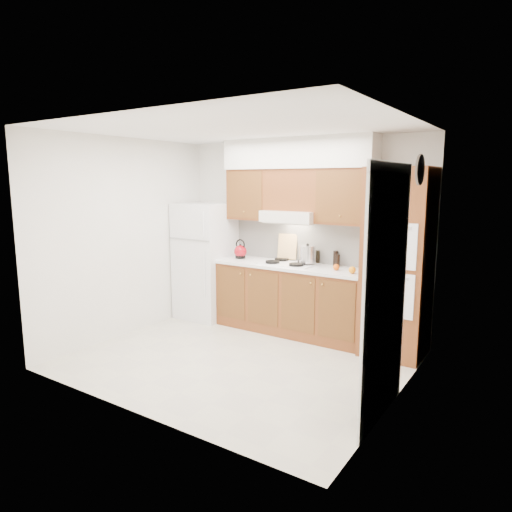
# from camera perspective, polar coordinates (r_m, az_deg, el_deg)

# --- Properties ---
(floor) EXTENTS (3.60, 3.60, 0.00)m
(floor) POSITION_cam_1_polar(r_m,az_deg,el_deg) (5.42, -2.21, -12.81)
(floor) COLOR beige
(floor) RESTS_ON ground
(ceiling) EXTENTS (3.60, 3.60, 0.00)m
(ceiling) POSITION_cam_1_polar(r_m,az_deg,el_deg) (5.04, -2.41, 15.70)
(ceiling) COLOR white
(ceiling) RESTS_ON wall_back
(wall_back) EXTENTS (3.60, 0.02, 2.60)m
(wall_back) POSITION_cam_1_polar(r_m,az_deg,el_deg) (6.34, 5.61, 2.60)
(wall_back) COLOR white
(wall_back) RESTS_ON floor
(wall_left) EXTENTS (0.02, 3.00, 2.60)m
(wall_left) POSITION_cam_1_polar(r_m,az_deg,el_deg) (6.28, -15.80, 2.22)
(wall_left) COLOR white
(wall_left) RESTS_ON floor
(wall_right) EXTENTS (0.02, 3.00, 2.60)m
(wall_right) POSITION_cam_1_polar(r_m,az_deg,el_deg) (4.29, 17.65, -1.07)
(wall_right) COLOR white
(wall_right) RESTS_ON floor
(fridge) EXTENTS (0.75, 0.72, 1.72)m
(fridge) POSITION_cam_1_polar(r_m,az_deg,el_deg) (6.88, -6.29, -0.58)
(fridge) COLOR white
(fridge) RESTS_ON floor
(base_cabinets) EXTENTS (2.11, 0.60, 0.90)m
(base_cabinets) POSITION_cam_1_polar(r_m,az_deg,el_deg) (6.23, 4.40, -5.48)
(base_cabinets) COLOR brown
(base_cabinets) RESTS_ON floor
(countertop) EXTENTS (2.13, 0.62, 0.04)m
(countertop) POSITION_cam_1_polar(r_m,az_deg,el_deg) (6.11, 4.41, -1.24)
(countertop) COLOR white
(countertop) RESTS_ON base_cabinets
(backsplash) EXTENTS (2.11, 0.03, 0.56)m
(backsplash) POSITION_cam_1_polar(r_m,az_deg,el_deg) (6.32, 5.74, 1.85)
(backsplash) COLOR white
(backsplash) RESTS_ON countertop
(oven_cabinet) EXTENTS (0.70, 0.65, 2.20)m
(oven_cabinet) POSITION_cam_1_polar(r_m,az_deg,el_deg) (5.54, 17.28, -0.87)
(oven_cabinet) COLOR brown
(oven_cabinet) RESTS_ON floor
(upper_cab_left) EXTENTS (0.63, 0.33, 0.70)m
(upper_cab_left) POSITION_cam_1_polar(r_m,az_deg,el_deg) (6.52, -0.61, 7.68)
(upper_cab_left) COLOR brown
(upper_cab_left) RESTS_ON wall_back
(upper_cab_right) EXTENTS (0.73, 0.33, 0.70)m
(upper_cab_right) POSITION_cam_1_polar(r_m,az_deg,el_deg) (5.85, 11.20, 7.30)
(upper_cab_right) COLOR brown
(upper_cab_right) RESTS_ON wall_back
(range_hood) EXTENTS (0.75, 0.45, 0.15)m
(range_hood) POSITION_cam_1_polar(r_m,az_deg,el_deg) (6.13, 4.46, 4.96)
(range_hood) COLOR silver
(range_hood) RESTS_ON wall_back
(upper_cab_over_hood) EXTENTS (0.75, 0.33, 0.55)m
(upper_cab_over_hood) POSITION_cam_1_polar(r_m,az_deg,el_deg) (6.16, 4.78, 8.24)
(upper_cab_over_hood) COLOR brown
(upper_cab_over_hood) RESTS_ON range_hood
(soffit) EXTENTS (2.13, 0.36, 0.40)m
(soffit) POSITION_cam_1_polar(r_m,az_deg,el_deg) (6.13, 5.19, 12.67)
(soffit) COLOR silver
(soffit) RESTS_ON wall_back
(cooktop) EXTENTS (0.74, 0.50, 0.01)m
(cooktop) POSITION_cam_1_polar(r_m,az_deg,el_deg) (6.15, 4.09, -0.93)
(cooktop) COLOR white
(cooktop) RESTS_ON countertop
(doorway) EXTENTS (0.02, 0.90, 2.10)m
(doorway) POSITION_cam_1_polar(r_m,az_deg,el_deg) (4.02, 15.94, -5.33)
(doorway) COLOR black
(doorway) RESTS_ON floor
(wall_clock) EXTENTS (0.02, 0.30, 0.30)m
(wall_clock) POSITION_cam_1_polar(r_m,az_deg,el_deg) (4.76, 19.82, 10.10)
(wall_clock) COLOR #3F3833
(wall_clock) RESTS_ON wall_right
(kettle) EXTENTS (0.19, 0.19, 0.18)m
(kettle) POSITION_cam_1_polar(r_m,az_deg,el_deg) (6.54, -1.97, 0.56)
(kettle) COLOR maroon
(kettle) RESTS_ON countertop
(cutting_board) EXTENTS (0.28, 0.15, 0.35)m
(cutting_board) POSITION_cam_1_polar(r_m,az_deg,el_deg) (6.36, 3.94, 1.19)
(cutting_board) COLOR #DEB471
(cutting_board) RESTS_ON countertop
(stock_pot) EXTENTS (0.23, 0.23, 0.22)m
(stock_pot) POSITION_cam_1_polar(r_m,az_deg,el_deg) (6.07, 6.45, 0.19)
(stock_pot) COLOR silver
(stock_pot) RESTS_ON cooktop
(condiment_a) EXTENTS (0.07, 0.07, 0.18)m
(condiment_a) POSITION_cam_1_polar(r_m,az_deg,el_deg) (6.19, 7.73, -0.13)
(condiment_a) COLOR black
(condiment_a) RESTS_ON countertop
(condiment_b) EXTENTS (0.08, 0.08, 0.20)m
(condiment_b) POSITION_cam_1_polar(r_m,az_deg,el_deg) (6.07, 9.91, -0.29)
(condiment_b) COLOR black
(condiment_b) RESTS_ON countertop
(condiment_c) EXTENTS (0.07, 0.07, 0.16)m
(condiment_c) POSITION_cam_1_polar(r_m,az_deg,el_deg) (5.98, 10.16, -0.61)
(condiment_c) COLOR black
(condiment_c) RESTS_ON countertop
(orange_near) EXTENTS (0.09, 0.09, 0.09)m
(orange_near) POSITION_cam_1_polar(r_m,az_deg,el_deg) (5.61, 11.94, -1.73)
(orange_near) COLOR orange
(orange_near) RESTS_ON countertop
(orange_far) EXTENTS (0.10, 0.10, 0.08)m
(orange_far) POSITION_cam_1_polar(r_m,az_deg,el_deg) (5.78, 10.00, -1.39)
(orange_far) COLOR #D95F0B
(orange_far) RESTS_ON countertop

